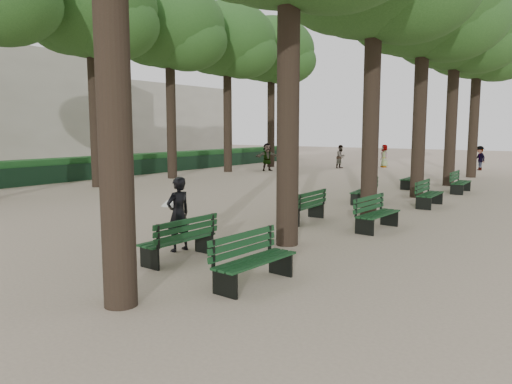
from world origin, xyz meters
The scene contains 23 objects.
ground centered at (0.00, 0.00, 0.00)m, with size 120.00×120.00×0.00m, color tan.
tree_central_4 centered at (1.50, 18.00, 7.65)m, with size 6.00×6.00×9.95m.
tree_central_5 centered at (1.50, 23.00, 7.65)m, with size 6.00×6.00×9.95m.
tree_far_2 centered at (-12.00, 8.00, 8.14)m, with size 6.00×6.00×10.45m.
tree_far_3 centered at (-12.00, 13.00, 8.14)m, with size 6.00×6.00×10.45m.
tree_far_4 centered at (-12.00, 18.00, 8.14)m, with size 6.00×6.00×10.45m.
tree_far_5 centered at (-12.00, 23.00, 8.14)m, with size 6.00×6.00×10.45m.
bench_left_0 centered at (0.37, 0.48, 0.27)m, with size 0.65×1.82×0.92m.
bench_left_1 centered at (0.37, 5.84, 0.27)m, with size 0.62×1.82×0.92m.
bench_left_2 centered at (0.37, 10.35, 0.27)m, with size 0.77×1.85×0.92m.
bench_left_3 centered at (0.37, 15.89, 0.27)m, with size 0.60×1.81×0.92m.
bench_right_0 centered at (2.63, 0.04, 0.27)m, with size 0.69×1.83×0.92m.
bench_right_1 centered at (2.63, 5.87, 0.27)m, with size 0.68×1.83×0.92m.
bench_right_2 centered at (2.63, 10.82, 0.27)m, with size 0.61×1.81×0.92m.
bench_right_3 centered at (2.63, 15.46, 0.27)m, with size 0.62×1.82×0.92m.
man_with_map centered at (-0.20, 1.09, 0.84)m, with size 0.65×0.72×1.69m.
pedestrian_e centered at (-10.34, 20.00, 0.90)m, with size 1.66×0.36×1.79m, color #262628.
pedestrian_b centered at (0.90, 28.37, 0.80)m, with size 1.03×0.32×1.60m, color #262628.
pedestrian_d centered at (-5.14, 27.17, 0.80)m, with size 0.79×0.32×1.61m, color #262628.
pedestrian_a centered at (-7.32, 24.69, 0.80)m, with size 0.78×0.32×1.60m, color #262628.
fence centered at (-15.00, 11.00, 0.45)m, with size 0.08×42.00×0.90m, color black.
hedge centered at (-15.70, 11.00, 0.60)m, with size 1.20×42.00×1.20m, color #19491F.
building_far centered at (-33.00, 30.00, 3.50)m, with size 12.00×16.00×7.00m, color #B7B2A3.
Camera 1 is at (7.53, -6.96, 2.76)m, focal length 35.00 mm.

